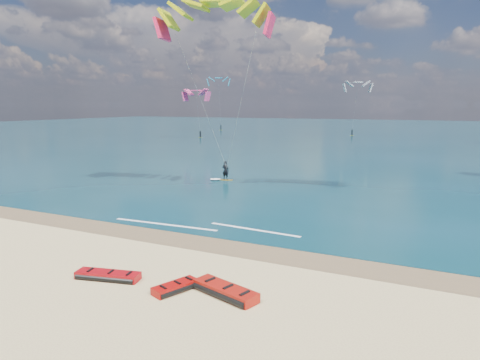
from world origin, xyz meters
name	(u,v)px	position (x,y,z in m)	size (l,w,h in m)	color
ground	(324,160)	(0.00, 40.00, 0.00)	(320.00, 320.00, 0.00)	tan
wet_sand_strip	(158,236)	(0.00, 3.00, 0.00)	(320.00, 2.40, 0.01)	brown
sea	(384,132)	(0.00, 104.00, 0.02)	(320.00, 200.00, 0.04)	#0A343B
packed_kite_left	(108,279)	(1.70, -2.84, 0.00)	(2.93, 1.02, 0.37)	#A8080F
packed_kite_mid	(225,295)	(6.88, -2.12, 0.00)	(3.04, 1.22, 0.44)	#AE150C
packed_kite_right	(176,291)	(4.91, -2.59, 0.00)	(2.05, 0.98, 0.36)	#A70907
kitesurfer_main	(220,87)	(-3.54, 17.29, 8.75)	(10.27, 8.18, 16.89)	gold
shoreline_foam	(204,227)	(1.50, 5.59, 0.04)	(11.81, 1.94, 0.01)	white
distant_kites	(302,110)	(-15.11, 79.15, 6.00)	(77.90, 30.33, 14.49)	yellow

